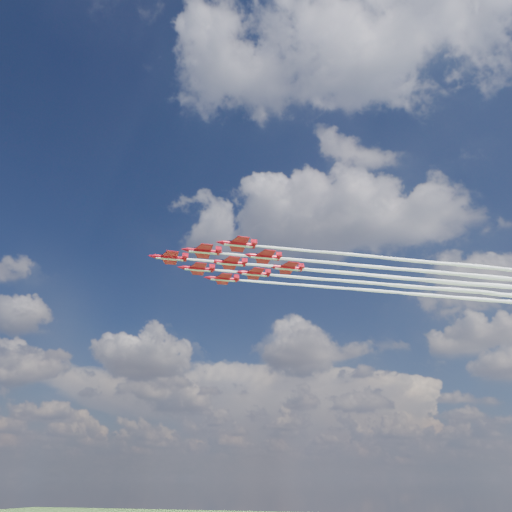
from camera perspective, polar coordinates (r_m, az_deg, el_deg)
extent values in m
cylinder|color=red|center=(155.01, -9.84, -0.18)|extent=(8.35, 5.55, 1.23)
cone|color=red|center=(154.95, -11.89, 0.01)|extent=(2.55, 2.19, 1.23)
cone|color=red|center=(155.25, -7.91, -0.35)|extent=(2.01, 1.81, 1.12)
ellipsoid|color=black|center=(155.16, -10.64, 0.07)|extent=(2.52, 2.05, 0.80)
cube|color=red|center=(155.01, -9.63, -0.21)|extent=(8.26, 10.68, 0.16)
cube|color=red|center=(155.21, -8.19, -0.32)|extent=(3.37, 4.26, 0.13)
cube|color=red|center=(155.62, -8.09, 0.01)|extent=(1.62, 1.03, 2.01)
cube|color=white|center=(154.79, -9.85, -0.36)|extent=(7.75, 5.08, 0.13)
cylinder|color=red|center=(149.20, -6.08, 0.57)|extent=(8.35, 5.55, 1.23)
cone|color=red|center=(148.78, -8.21, 0.76)|extent=(2.55, 2.19, 1.23)
cone|color=red|center=(149.78, -4.09, 0.39)|extent=(2.01, 1.81, 1.12)
ellipsoid|color=black|center=(149.22, -6.92, 0.82)|extent=(2.52, 2.05, 0.80)
cube|color=red|center=(149.23, -5.87, 0.53)|extent=(8.26, 10.68, 0.16)
cube|color=red|center=(149.68, -4.38, 0.42)|extent=(3.37, 4.26, 0.13)
cube|color=red|center=(150.13, -4.29, 0.76)|extent=(1.62, 1.03, 2.01)
cube|color=white|center=(148.97, -6.09, 0.38)|extent=(7.75, 5.08, 0.13)
cylinder|color=red|center=(161.99, -6.69, -1.45)|extent=(8.35, 5.55, 1.23)
cone|color=red|center=(161.61, -8.65, -1.28)|extent=(2.55, 2.19, 1.23)
cone|color=red|center=(162.52, -4.85, -1.61)|extent=(2.01, 1.81, 1.12)
ellipsoid|color=black|center=(162.01, -7.46, -1.22)|extent=(2.52, 2.05, 0.80)
cube|color=red|center=(162.02, -6.49, -1.49)|extent=(8.26, 10.68, 0.16)
cube|color=red|center=(162.43, -5.12, -1.59)|extent=(3.37, 4.26, 0.13)
cube|color=red|center=(162.85, -5.03, -1.27)|extent=(1.62, 1.03, 2.01)
cube|color=white|center=(161.78, -6.70, -1.63)|extent=(7.75, 5.08, 0.13)
cylinder|color=red|center=(144.10, -2.04, 1.37)|extent=(8.35, 5.55, 1.23)
cone|color=red|center=(143.31, -4.24, 1.58)|extent=(2.55, 2.19, 1.23)
cone|color=red|center=(145.05, 0.00, 1.18)|extent=(2.01, 1.81, 1.12)
ellipsoid|color=black|center=(143.98, -2.91, 1.63)|extent=(2.52, 2.05, 0.80)
cube|color=red|center=(144.17, -1.82, 1.33)|extent=(8.26, 10.68, 0.16)
cube|color=red|center=(144.89, -0.30, 1.21)|extent=(3.37, 4.26, 0.13)
cube|color=red|center=(145.37, -0.22, 1.56)|extent=(1.62, 1.03, 2.01)
cube|color=white|center=(143.87, -2.04, 1.17)|extent=(7.75, 5.08, 0.13)
cylinder|color=red|center=(156.68, -2.99, -0.78)|extent=(8.35, 5.55, 1.23)
cone|color=red|center=(155.95, -5.02, -0.60)|extent=(2.55, 2.19, 1.23)
cone|color=red|center=(157.55, -1.11, -0.95)|extent=(2.01, 1.81, 1.12)
ellipsoid|color=black|center=(156.57, -3.79, -0.54)|extent=(2.52, 2.05, 0.80)
cube|color=red|center=(156.75, -2.79, -0.82)|extent=(8.26, 10.68, 0.16)
cube|color=red|center=(157.41, -1.39, -0.92)|extent=(3.37, 4.26, 0.13)
cube|color=red|center=(157.85, -1.31, -0.60)|extent=(1.62, 1.03, 2.01)
cube|color=white|center=(156.46, -3.00, -0.97)|extent=(7.75, 5.08, 0.13)
cylinder|color=red|center=(169.49, -3.80, -2.61)|extent=(8.35, 5.55, 1.23)
cone|color=red|center=(168.81, -5.68, -2.46)|extent=(2.55, 2.19, 1.23)
cone|color=red|center=(170.29, -2.06, -2.76)|extent=(2.01, 1.81, 1.12)
ellipsoid|color=black|center=(169.38, -4.55, -2.39)|extent=(2.52, 2.05, 0.80)
cube|color=red|center=(169.55, -3.62, -2.65)|extent=(8.26, 10.68, 0.16)
cube|color=red|center=(170.16, -2.32, -2.74)|extent=(3.37, 4.26, 0.13)
cube|color=red|center=(170.56, -2.24, -2.43)|extent=(1.62, 1.03, 2.01)
cube|color=white|center=(169.28, -3.81, -2.79)|extent=(7.75, 5.08, 0.13)
cylinder|color=red|center=(152.10, 0.94, -0.07)|extent=(8.35, 5.55, 1.23)
cone|color=red|center=(151.00, -1.12, 0.12)|extent=(2.55, 2.19, 1.23)
cone|color=red|center=(153.31, 2.85, -0.24)|extent=(2.01, 1.81, 1.12)
ellipsoid|color=black|center=(151.84, 0.12, 0.18)|extent=(2.52, 2.05, 0.80)
cube|color=red|center=(152.19, 1.14, -0.11)|extent=(8.26, 10.68, 0.16)
cube|color=red|center=(153.12, 2.57, -0.22)|extent=(3.37, 4.26, 0.13)
cube|color=red|center=(153.58, 2.64, 0.12)|extent=(1.62, 1.03, 2.01)
cube|color=white|center=(151.87, 0.94, -0.26)|extent=(7.75, 5.08, 0.13)
cylinder|color=red|center=(164.66, -0.19, -2.01)|extent=(8.35, 5.55, 1.23)
cone|color=red|center=(163.64, -2.11, -1.85)|extent=(2.55, 2.19, 1.23)
cone|color=red|center=(165.78, 1.58, -2.16)|extent=(2.01, 1.81, 1.12)
ellipsoid|color=black|center=(164.42, -0.95, -1.78)|extent=(2.52, 2.05, 0.80)
cube|color=red|center=(164.75, 0.00, -2.04)|extent=(8.26, 10.68, 0.16)
cube|color=red|center=(165.60, 1.32, -2.13)|extent=(3.37, 4.26, 0.13)
cube|color=red|center=(166.03, 1.39, -1.82)|extent=(1.62, 1.03, 2.01)
cube|color=white|center=(164.45, -0.19, -2.19)|extent=(7.75, 5.08, 0.13)
cylinder|color=red|center=(160.54, 3.61, -1.36)|extent=(8.35, 5.55, 1.23)
cone|color=red|center=(159.17, 1.68, -1.19)|extent=(2.55, 2.19, 1.23)
cone|color=red|center=(162.00, 5.40, -1.51)|extent=(2.01, 1.81, 1.12)
ellipsoid|color=black|center=(160.17, 2.84, -1.13)|extent=(2.52, 2.05, 0.80)
cube|color=red|center=(160.67, 3.81, -1.39)|extent=(8.26, 10.68, 0.16)
cube|color=red|center=(161.77, 5.14, -1.49)|extent=(3.37, 4.26, 0.13)
cube|color=red|center=(162.22, 5.20, -1.17)|extent=(1.62, 1.03, 2.01)
cube|color=white|center=(160.33, 3.62, -1.54)|extent=(7.75, 5.08, 0.13)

